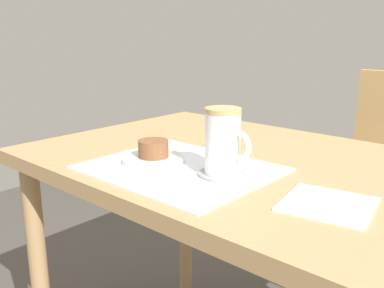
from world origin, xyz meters
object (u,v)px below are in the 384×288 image
Objects in this scene: pastry_plate at (154,159)px; coffee_mug at (223,141)px; dining_table at (243,195)px; pastry at (153,149)px.

pastry_plate is 0.19m from coffee_mug.
pastry_plate is at bearing -126.99° from dining_table.
coffee_mug reaches higher than pastry_plate.
pastry is 0.19m from coffee_mug.
coffee_mug is (0.18, 0.03, 0.04)m from pastry.
dining_table is 7.69× the size of coffee_mug.
pastry is (0.00, 0.00, 0.03)m from pastry_plate.
dining_table is 7.35× the size of pastry_plate.
dining_table is 0.25m from pastry.
pastry is at bearing -170.61° from coffee_mug.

